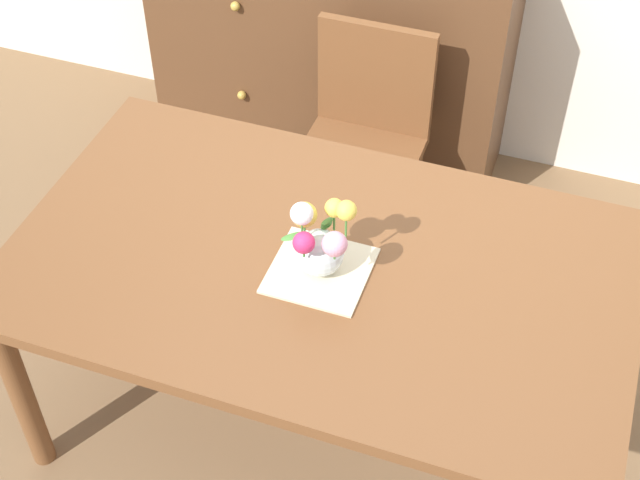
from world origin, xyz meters
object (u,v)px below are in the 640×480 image
Objects in this scene: dining_table at (321,282)px; dresser at (332,53)px; chair_far at (365,133)px; flower_vase at (320,242)px.

dresser reaches higher than dining_table.
chair_far reaches higher than dining_table.
chair_far is (-0.14, 0.85, -0.14)m from dining_table.
dresser reaches higher than flower_vase.
flower_vase is (0.01, -0.04, 0.20)m from dining_table.
chair_far is 0.64× the size of dresser.
dining_table is at bearing -72.34° from dresser.
dresser is (-0.42, 1.33, -0.16)m from dining_table.
dining_table is 0.20m from flower_vase.
dresser is (-0.29, 0.48, -0.02)m from chair_far.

